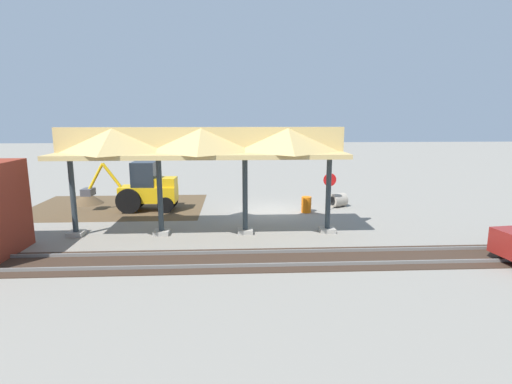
{
  "coord_description": "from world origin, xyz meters",
  "views": [
    {
      "loc": [
        2.12,
        22.37,
        5.39
      ],
      "look_at": [
        1.08,
        2.58,
        1.6
      ],
      "focal_mm": 28.0,
      "sensor_mm": 36.0,
      "label": 1
    }
  ],
  "objects": [
    {
      "name": "rail_tracks",
      "position": [
        0.0,
        8.03,
        0.03
      ],
      "size": [
        60.0,
        2.58,
        0.15
      ],
      "color": "slate",
      "rests_on": "ground"
    },
    {
      "name": "ground_plane",
      "position": [
        0.0,
        0.0,
        0.0
      ],
      "size": [
        120.0,
        120.0,
        0.0
      ],
      "primitive_type": "plane",
      "color": "gray"
    },
    {
      "name": "dirt_work_zone",
      "position": [
        9.24,
        -1.45,
        0.0
      ],
      "size": [
        10.24,
        7.0,
        0.01
      ],
      "primitive_type": "cube",
      "color": "brown",
      "rests_on": "ground"
    },
    {
      "name": "platform_canopy",
      "position": [
        3.62,
        4.43,
        4.16
      ],
      "size": [
        12.79,
        3.2,
        4.9
      ],
      "color": "#9E998E",
      "rests_on": "ground"
    },
    {
      "name": "dirt_mound",
      "position": [
        11.36,
        -2.46,
        0.0
      ],
      "size": [
        3.98,
        3.98,
        1.47
      ],
      "primitive_type": "cone",
      "color": "brown",
      "rests_on": "ground"
    },
    {
      "name": "traffic_barrel",
      "position": [
        -1.88,
        0.53,
        0.45
      ],
      "size": [
        0.56,
        0.56,
        0.9
      ],
      "primitive_type": "cylinder",
      "color": "orange",
      "rests_on": "ground"
    },
    {
      "name": "concrete_pipe",
      "position": [
        -4.03,
        -0.81,
        0.41
      ],
      "size": [
        1.21,
        1.16,
        0.81
      ],
      "color": "#9E9384",
      "rests_on": "ground"
    },
    {
      "name": "backhoe",
      "position": [
        7.27,
        -0.45,
        1.26
      ],
      "size": [
        5.4,
        1.78,
        2.82
      ],
      "color": "#EAB214",
      "rests_on": "ground"
    },
    {
      "name": "stop_sign",
      "position": [
        -3.3,
        0.02,
        1.55
      ],
      "size": [
        0.76,
        0.09,
        2.16
      ],
      "color": "gray",
      "rests_on": "ground"
    }
  ]
}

